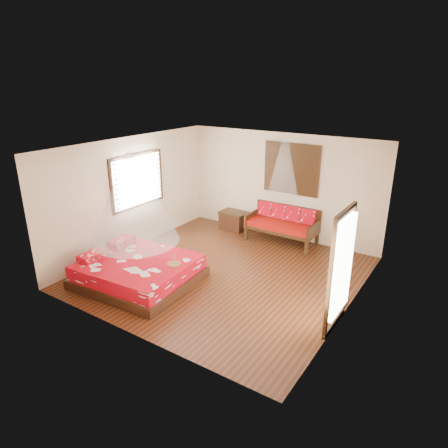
# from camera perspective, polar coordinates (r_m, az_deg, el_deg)

# --- Properties ---
(room) EXTENTS (5.54, 5.54, 2.84)m
(room) POSITION_cam_1_polar(r_m,az_deg,el_deg) (8.45, 0.01, 1.49)
(room) COLOR #33180B
(room) RESTS_ON ground
(bed) EXTENTS (2.40, 2.20, 0.65)m
(bed) POSITION_cam_1_polar(r_m,az_deg,el_deg) (8.72, -12.19, -6.55)
(bed) COLOR black
(bed) RESTS_ON floor
(daybed) EXTENTS (1.84, 0.82, 0.96)m
(daybed) POSITION_cam_1_polar(r_m,az_deg,el_deg) (10.58, 8.43, 0.16)
(daybed) COLOR black
(daybed) RESTS_ON floor
(storage_chest) EXTENTS (0.77, 0.57, 0.52)m
(storage_chest) POSITION_cam_1_polar(r_m,az_deg,el_deg) (11.43, 1.38, 0.53)
(storage_chest) COLOR black
(storage_chest) RESTS_ON floor
(shutter_panel) EXTENTS (1.52, 0.06, 1.32)m
(shutter_panel) POSITION_cam_1_polar(r_m,az_deg,el_deg) (10.50, 9.61, 7.77)
(shutter_panel) COLOR black
(shutter_panel) RESTS_ON wall_back
(window_left) EXTENTS (0.10, 1.74, 1.34)m
(window_left) POSITION_cam_1_polar(r_m,az_deg,el_deg) (10.19, -12.24, 6.07)
(window_left) COLOR black
(window_left) RESTS_ON wall_left
(glazed_door) EXTENTS (0.08, 1.02, 2.16)m
(glazed_door) POSITION_cam_1_polar(r_m,az_deg,el_deg) (7.00, 16.14, -6.41)
(glazed_door) COLOR black
(glazed_door) RESTS_ON floor
(wine_tray) EXTENTS (0.29, 0.29, 0.23)m
(wine_tray) POSITION_cam_1_polar(r_m,az_deg,el_deg) (8.26, -7.18, -5.40)
(wine_tray) COLOR brown
(wine_tray) RESTS_ON bed
(mosquito_net_main) EXTENTS (1.77, 1.77, 1.80)m
(mosquito_net_main) POSITION_cam_1_polar(r_m,az_deg,el_deg) (8.12, -12.89, 3.53)
(mosquito_net_main) COLOR white
(mosquito_net_main) RESTS_ON ceiling
(mosquito_net_daybed) EXTENTS (0.81, 0.81, 1.50)m
(mosquito_net_daybed) POSITION_cam_1_polar(r_m,az_deg,el_deg) (10.06, 8.53, 7.88)
(mosquito_net_daybed) COLOR white
(mosquito_net_daybed) RESTS_ON ceiling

